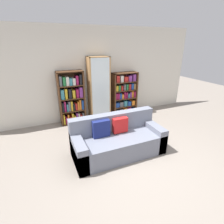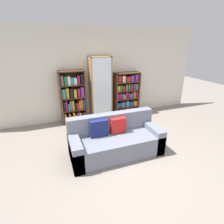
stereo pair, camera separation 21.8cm
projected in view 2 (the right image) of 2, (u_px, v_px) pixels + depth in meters
name	position (u px, v px, depth m)	size (l,w,h in m)	color
ground_plane	(131.00, 167.00, 3.40)	(16.00, 16.00, 0.00)	gray
wall_back	(93.00, 74.00, 5.24)	(6.92, 0.06, 2.70)	silver
couch	(115.00, 141.00, 3.72)	(1.92, 0.80, 0.83)	slate
bookshelf_left	(73.00, 98.00, 5.07)	(0.72, 0.32, 1.53)	#4C2D19
display_cabinet	(100.00, 89.00, 5.25)	(0.62, 0.36, 1.89)	#AD7F4C
bookshelf_right	(126.00, 95.00, 5.65)	(0.82, 0.32, 1.38)	#4C2D19
wine_bottle	(132.00, 123.00, 4.85)	(0.08, 0.08, 0.39)	black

